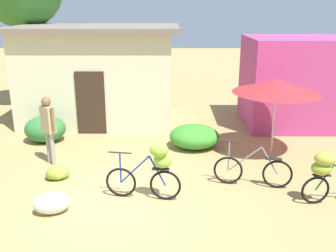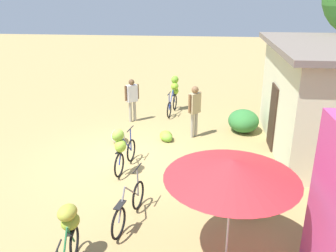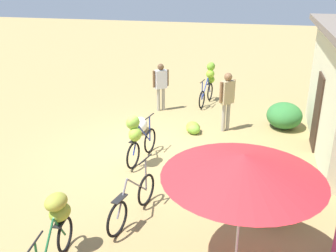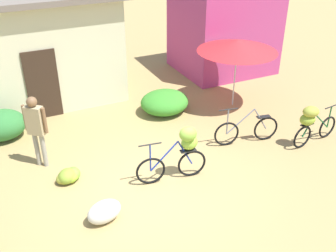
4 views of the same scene
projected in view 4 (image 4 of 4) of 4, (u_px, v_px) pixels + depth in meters
ground_plane at (155, 186)px, 8.70m from camera, size 60.00×60.00×0.00m
building_low at (30, 46)px, 12.00m from camera, size 5.54×3.68×3.28m
shop_pink at (223, 30)px, 14.25m from camera, size 3.20×2.80×2.94m
hedge_bush_front_left at (2, 125)px, 10.31m from camera, size 1.22×1.07×0.78m
hedge_bush_front_right at (165, 102)px, 11.63m from camera, size 1.43×1.29×0.66m
market_umbrella at (238, 45)px, 11.33m from camera, size 2.34×2.34×2.06m
bicycle_near_pile at (182, 149)px, 8.60m from camera, size 1.61×0.42×1.31m
bicycle_center_loaded at (246, 130)px, 10.12m from camera, size 1.73×0.38×1.04m
bicycle_by_shop at (311, 121)px, 9.84m from camera, size 1.56×0.40×1.14m
banana_pile_on_ground at (68, 176)px, 8.78m from camera, size 0.61×0.60×0.33m
produce_sack at (104, 212)px, 7.65m from camera, size 0.78×0.58×0.44m
person_vendor at (36, 124)px, 8.87m from camera, size 0.45×0.42×1.78m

